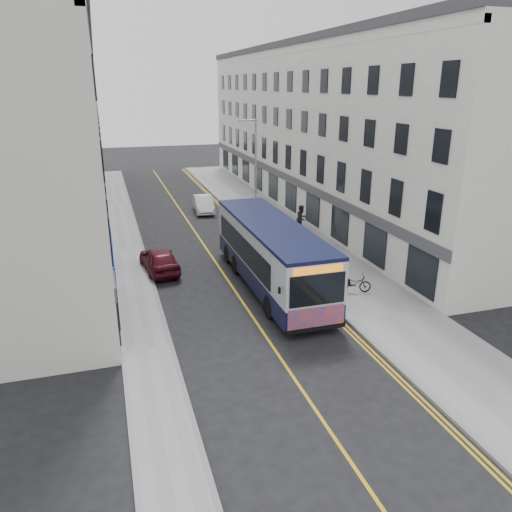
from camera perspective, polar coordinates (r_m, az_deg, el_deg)
ground at (r=22.77m, az=0.01°, el=-7.56°), size 140.00×140.00×0.00m
pavement_east at (r=35.25m, az=4.03°, el=2.28°), size 4.50×64.00×0.12m
pavement_west at (r=33.08m, az=-14.50°, el=0.57°), size 2.00×64.00×0.12m
kerb_east at (r=34.53m, az=0.54°, el=1.98°), size 0.18×64.00×0.13m
kerb_west at (r=33.12m, az=-12.78°, el=0.74°), size 0.18×64.00×0.13m
road_centre_line at (r=33.61m, az=-5.98°, el=1.28°), size 0.12×64.00×0.01m
road_dbl_yellow_inner at (r=34.42m, az=-0.17°, el=1.81°), size 0.10×64.00×0.01m
road_dbl_yellow_outer at (r=34.48m, az=0.14°, el=1.84°), size 0.10×64.00×0.01m
terrace_east at (r=44.23m, az=6.52°, el=14.13°), size 6.00×46.00×13.00m
terrace_west at (r=40.76m, az=-21.74°, el=12.53°), size 6.00×46.00×13.00m
streetlamp at (r=35.45m, az=-0.16°, el=9.60°), size 1.32×0.18×8.00m
city_bus at (r=25.95m, az=1.69°, el=0.41°), size 2.80×12.00×3.49m
bicycle at (r=25.94m, az=11.12°, el=-3.11°), size 1.85×1.10×0.92m
pedestrian_near at (r=37.25m, az=0.38°, el=4.82°), size 0.76×0.59×1.85m
pedestrian_far at (r=36.05m, az=5.23°, el=4.31°), size 1.18×1.12×1.92m
car_white at (r=42.32m, az=-6.02°, el=5.95°), size 1.79×4.27×1.37m
car_maroon at (r=29.04m, az=-11.00°, el=-0.36°), size 2.18×4.43×1.45m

